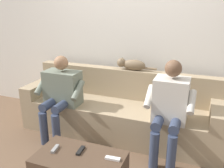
% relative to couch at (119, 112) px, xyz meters
% --- Properties ---
extents(ground_plane, '(8.00, 8.00, 0.00)m').
position_rel_couch_xyz_m(ground_plane, '(0.00, 0.72, -0.29)').
color(ground_plane, brown).
extents(back_wall, '(5.57, 0.06, 2.44)m').
position_rel_couch_xyz_m(back_wall, '(0.00, -0.51, 0.93)').
color(back_wall, silver).
rests_on(back_wall, ground).
extents(couch, '(2.60, 0.71, 0.83)m').
position_rel_couch_xyz_m(couch, '(0.00, 0.00, 0.00)').
color(couch, '#9E896B').
rests_on(couch, ground).
extents(person_left_seated, '(0.52, 0.54, 1.12)m').
position_rel_couch_xyz_m(person_left_seated, '(-0.69, 0.31, 0.34)').
color(person_left_seated, beige).
rests_on(person_left_seated, ground).
extents(person_right_seated, '(0.61, 0.52, 1.06)m').
position_rel_couch_xyz_m(person_right_seated, '(0.69, 0.33, 0.32)').
color(person_right_seated, slate).
rests_on(person_right_seated, ground).
extents(cat_on_backrest, '(0.54, 0.12, 0.16)m').
position_rel_couch_xyz_m(cat_on_backrest, '(-0.07, -0.24, 0.61)').
color(cat_on_backrest, '#756047').
rests_on(cat_on_backrest, couch).
extents(remote_gray, '(0.05, 0.13, 0.03)m').
position_rel_couch_xyz_m(remote_gray, '(0.26, 1.12, 0.07)').
color(remote_gray, gray).
rests_on(remote_gray, coffee_table).
extents(remote_white, '(0.14, 0.05, 0.02)m').
position_rel_couch_xyz_m(remote_white, '(-0.31, 1.06, 0.06)').
color(remote_white, white).
rests_on(remote_white, coffee_table).
extents(remote_black, '(0.05, 0.15, 0.02)m').
position_rel_couch_xyz_m(remote_black, '(0.02, 1.06, 0.06)').
color(remote_black, black).
rests_on(remote_black, coffee_table).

